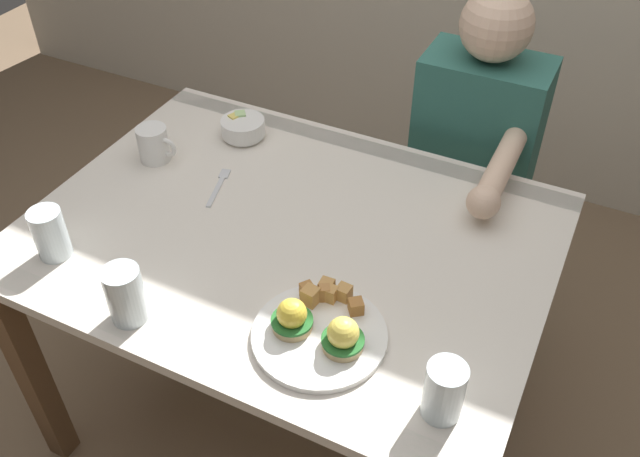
# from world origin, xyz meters

# --- Properties ---
(ground_plane) EXTENTS (6.00, 6.00, 0.00)m
(ground_plane) POSITION_xyz_m (0.00, 0.00, 0.00)
(ground_plane) COLOR #7F664C
(dining_table) EXTENTS (1.20, 0.90, 0.74)m
(dining_table) POSITION_xyz_m (0.00, 0.00, 0.63)
(dining_table) COLOR silver
(dining_table) RESTS_ON ground_plane
(eggs_benedict_plate) EXTENTS (0.27, 0.27, 0.09)m
(eggs_benedict_plate) POSITION_xyz_m (0.21, -0.25, 0.76)
(eggs_benedict_plate) COLOR white
(eggs_benedict_plate) RESTS_ON dining_table
(fruit_bowl) EXTENTS (0.12, 0.12, 0.06)m
(fruit_bowl) POSITION_xyz_m (-0.30, 0.29, 0.77)
(fruit_bowl) COLOR white
(fruit_bowl) RESTS_ON dining_table
(coffee_mug) EXTENTS (0.11, 0.08, 0.09)m
(coffee_mug) POSITION_xyz_m (-0.45, 0.10, 0.79)
(coffee_mug) COLOR white
(coffee_mug) RESTS_ON dining_table
(fork) EXTENTS (0.06, 0.15, 0.00)m
(fork) POSITION_xyz_m (-0.24, 0.07, 0.74)
(fork) COLOR silver
(fork) RESTS_ON dining_table
(water_glass_near) EXTENTS (0.07, 0.07, 0.12)m
(water_glass_near) POSITION_xyz_m (0.48, -0.31, 0.79)
(water_glass_near) COLOR silver
(water_glass_near) RESTS_ON dining_table
(water_glass_far) EXTENTS (0.08, 0.08, 0.13)m
(water_glass_far) POSITION_xyz_m (-0.16, -0.37, 0.80)
(water_glass_far) COLOR silver
(water_glass_far) RESTS_ON dining_table
(water_glass_extra) EXTENTS (0.07, 0.07, 0.12)m
(water_glass_extra) POSITION_xyz_m (-0.43, -0.30, 0.79)
(water_glass_extra) COLOR silver
(water_glass_extra) RESTS_ON dining_table
(diner_person) EXTENTS (0.34, 0.54, 1.14)m
(diner_person) POSITION_xyz_m (0.27, 0.60, 0.65)
(diner_person) COLOR #33333D
(diner_person) RESTS_ON ground_plane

